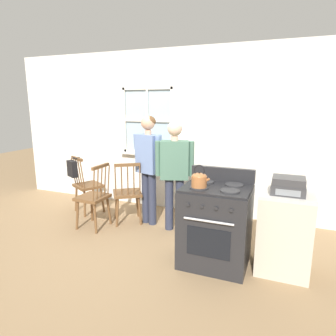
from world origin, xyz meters
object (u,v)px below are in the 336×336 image
Objects in this scene: person_elderly_left at (148,160)px; kettle at (199,179)px; potted_plant at (147,149)px; stove at (216,225)px; stereo at (288,186)px; chair_center_cluster at (127,194)px; chair_near_wall at (94,198)px; handbag at (72,168)px; chair_by_window at (87,186)px; person_teen_center at (175,166)px; side_counter at (284,233)px.

kettle is (1.05, -0.91, 0.03)m from person_elderly_left.
potted_plant is at bearing 131.27° from kettle.
person_elderly_left is at bearing 147.38° from stove.
person_elderly_left reaches higher than stereo.
chair_near_wall is at bearing 9.91° from chair_center_cluster.
handbag is (-0.60, 0.28, 0.34)m from chair_near_wall.
handbag is (-0.11, -0.21, 0.34)m from chair_by_window.
handbag is at bearing -30.03° from chair_center_cluster.
potted_plant is at bearing -112.59° from chair_by_window.
kettle is at bearing -142.06° from stove.
person_teen_center is 1.69m from side_counter.
chair_by_window is 1.20m from potted_plant.
kettle is 0.73× the size of stereo.
chair_near_wall is 0.74m from handbag.
handbag is at bearing -137.01° from potted_plant.
potted_plant is at bearing 42.99° from handbag.
stove is 2.60m from handbag.
person_elderly_left is (1.18, -0.05, 0.54)m from chair_by_window.
handbag is at bearing -114.14° from chair_near_wall.
person_teen_center reaches higher than stove.
handbag is (-0.96, -0.07, 0.34)m from chair_center_cluster.
potted_plant is 2.75m from side_counter.
kettle is at bearing -174.79° from chair_by_window.
handbag is 0.34× the size of side_counter.
person_teen_center is at bearing 137.54° from stove.
chair_by_window and chair_near_wall have the same top height.
stove is 1.20× the size of side_counter.
chair_near_wall is 1.33m from potted_plant.
stove reaches higher than chair_near_wall.
chair_by_window and handbag have the same top height.
chair_by_window is 1.00× the size of chair_center_cluster.
person_elderly_left is at bearing 139.02° from kettle.
stereo is (3.13, -0.73, 0.53)m from chair_by_window.
chair_center_cluster and handbag have the same top height.
handbag is 3.30m from side_counter.
potted_plant reaches higher than kettle.
chair_by_window is 1.08× the size of side_counter.
chair_center_cluster is 0.98m from potted_plant.
chair_center_cluster is 0.64m from person_elderly_left.
stereo is at bearing -9.23° from handbag.
handbag is (-2.51, 0.62, 0.32)m from stove.
side_counter is at bearing -3.16° from person_elderly_left.
stove reaches higher than chair_by_window.
person_elderly_left is at bearing -153.85° from chair_by_window.
chair_center_cluster reaches higher than side_counter.
person_elderly_left reaches higher than chair_center_cluster.
chair_center_cluster is 0.61× the size of person_teen_center.
kettle is 1.10m from side_counter.
potted_plant is at bearing 149.47° from side_counter.
chair_near_wall is at bearing -105.89° from potted_plant.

